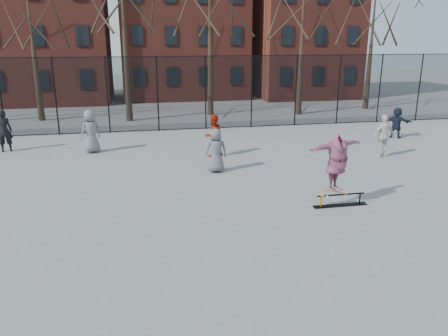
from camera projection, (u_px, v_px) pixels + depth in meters
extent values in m
plane|color=slate|center=(235.00, 226.00, 11.97)|extent=(100.00, 100.00, 0.00)
cube|color=black|center=(340.00, 205.00, 13.40)|extent=(1.73, 0.26, 0.01)
cylinder|color=orange|center=(321.00, 202.00, 13.23)|extent=(0.04, 0.04, 0.36)
cylinder|color=black|center=(360.00, 199.00, 13.47)|extent=(0.04, 0.04, 0.36)
cylinder|color=black|center=(341.00, 195.00, 13.30)|extent=(1.52, 0.05, 0.05)
imported|color=#56388E|center=(337.00, 164.00, 12.97)|extent=(2.14, 1.31, 1.70)
imported|color=slate|center=(91.00, 131.00, 19.24)|extent=(1.11, 0.99, 1.91)
imported|color=black|center=(4.00, 131.00, 19.40)|extent=(0.76, 0.57, 1.90)
imported|color=#B2240F|center=(213.00, 135.00, 18.67)|extent=(1.10, 1.03, 1.81)
imported|color=silver|center=(383.00, 136.00, 18.54)|extent=(1.13, 0.61, 1.83)
imported|color=#1A2334|center=(397.00, 123.00, 22.09)|extent=(1.42, 1.26, 1.56)
imported|color=#5C5C61|center=(216.00, 150.00, 16.48)|extent=(0.83, 0.55, 1.68)
cylinder|color=black|center=(1.00, 98.00, 21.90)|extent=(0.07, 0.07, 4.00)
cylinder|color=black|center=(55.00, 97.00, 22.38)|extent=(0.07, 0.07, 4.00)
cylinder|color=black|center=(108.00, 95.00, 22.86)|extent=(0.07, 0.07, 4.00)
cylinder|color=black|center=(158.00, 94.00, 23.34)|extent=(0.07, 0.07, 4.00)
cylinder|color=black|center=(206.00, 93.00, 23.82)|extent=(0.07, 0.07, 4.00)
cylinder|color=black|center=(252.00, 92.00, 24.29)|extent=(0.07, 0.07, 4.00)
cylinder|color=black|center=(296.00, 91.00, 24.77)|extent=(0.07, 0.07, 4.00)
cylinder|color=black|center=(339.00, 90.00, 25.25)|extent=(0.07, 0.07, 4.00)
cylinder|color=black|center=(380.00, 89.00, 25.73)|extent=(0.07, 0.07, 4.00)
cylinder|color=black|center=(419.00, 88.00, 26.21)|extent=(0.07, 0.07, 4.00)
cube|color=black|center=(184.00, 94.00, 23.59)|extent=(34.00, 0.01, 4.00)
cylinder|color=black|center=(183.00, 56.00, 23.02)|extent=(34.00, 0.04, 0.04)
cone|color=black|center=(35.00, 82.00, 26.45)|extent=(0.40, 0.40, 4.62)
cone|color=black|center=(128.00, 82.00, 26.24)|extent=(0.40, 0.40, 4.62)
cone|color=black|center=(214.00, 79.00, 28.47)|extent=(0.40, 0.40, 4.62)
cone|color=black|center=(301.00, 79.00, 28.26)|extent=(0.40, 0.40, 4.62)
cone|color=black|center=(369.00, 76.00, 30.50)|extent=(0.40, 0.40, 4.62)
cube|color=maroon|center=(45.00, 22.00, 32.98)|extent=(9.00, 7.00, 12.00)
cube|color=maroon|center=(184.00, 16.00, 34.77)|extent=(10.00, 7.00, 13.00)
cube|color=maroon|center=(302.00, 29.00, 36.90)|extent=(8.00, 7.00, 11.00)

